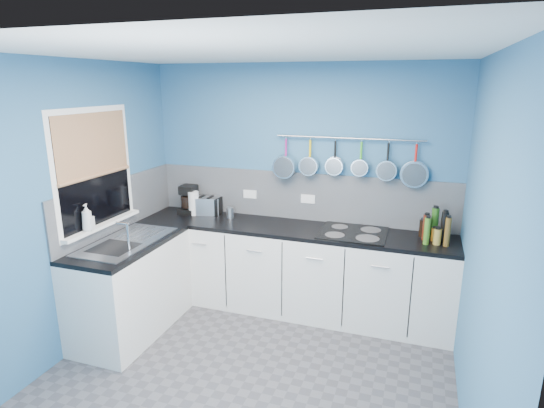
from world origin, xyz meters
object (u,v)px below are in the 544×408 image
Objects in this scene: coffee_maker at (188,199)px; hob at (353,233)px; soap_bottle_a at (87,217)px; paper_towel at (194,203)px; toaster at (206,206)px; canister at (230,213)px; soap_bottle_b at (89,221)px.

hob is (1.85, -0.11, -0.15)m from coffee_maker.
soap_bottle_a reaches higher than paper_towel.
coffee_maker is 1.05× the size of toaster.
canister is 0.19× the size of hob.
paper_towel is at bearing -179.37° from canister.
hob is (2.15, 1.10, -0.26)m from soap_bottle_a.
soap_bottle_b reaches higher than coffee_maker.
hob is (1.33, -0.08, -0.05)m from canister.
coffee_maker is 0.53m from canister.
soap_bottle_a is 1.26m from coffee_maker.
paper_towel is (0.40, 1.18, -0.14)m from soap_bottle_a.
hob is at bearing -20.40° from toaster.
paper_towel reaches higher than toaster.
canister is at bearing 0.63° from paper_towel.
toaster is at bearing 8.80° from coffee_maker.
paper_towel reaches higher than canister.
paper_towel is 1.76m from hob.
toaster is (0.12, 0.07, -0.03)m from paper_towel.
soap_bottle_a is 0.93× the size of paper_towel.
canister is at bearing -26.70° from toaster.
canister is at bearing 54.69° from soap_bottle_b.
toaster is at bearing 67.31° from soap_bottle_b.
paper_towel is at bearing 71.12° from soap_bottle_b.
coffee_maker is at bearing 159.18° from paper_towel.
soap_bottle_a is 1.46m from canister.
paper_towel is at bearing 71.36° from soap_bottle_a.
soap_bottle_a reaches higher than soap_bottle_b.
toaster is (0.51, 1.23, -0.14)m from soap_bottle_b.
toaster is 2.52× the size of canister.
canister is (0.83, 1.18, -0.21)m from soap_bottle_a.
soap_bottle_b is 0.58× the size of toaster.
toaster is at bearing 67.57° from soap_bottle_a.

